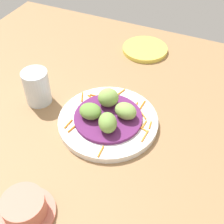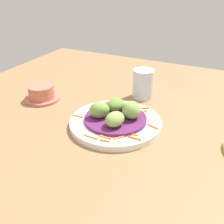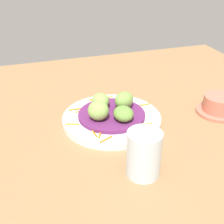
% 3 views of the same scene
% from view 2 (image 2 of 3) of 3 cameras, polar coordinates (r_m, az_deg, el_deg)
% --- Properties ---
extents(table_surface, '(1.10, 1.10, 0.02)m').
position_cam_2_polar(table_surface, '(0.79, -1.07, -1.03)').
color(table_surface, '#936D47').
rests_on(table_surface, ground).
extents(main_plate, '(0.25, 0.25, 0.02)m').
position_cam_2_polar(main_plate, '(0.73, 0.71, -2.29)').
color(main_plate, white).
rests_on(main_plate, table_surface).
extents(cabbage_bed, '(0.17, 0.17, 0.01)m').
position_cam_2_polar(cabbage_bed, '(0.72, 0.71, -1.43)').
color(cabbage_bed, '#60235B').
rests_on(cabbage_bed, main_plate).
extents(carrot_garnish, '(0.21, 0.24, 0.00)m').
position_cam_2_polar(carrot_garnish, '(0.71, 1.56, -2.36)').
color(carrot_garnish, orange).
rests_on(carrot_garnish, main_plate).
extents(guac_scoop_left, '(0.06, 0.05, 0.03)m').
position_cam_2_polar(guac_scoop_left, '(0.75, 0.83, 1.58)').
color(guac_scoop_left, olive).
rests_on(guac_scoop_left, cabbage_bed).
extents(guac_scoop_center, '(0.07, 0.07, 0.04)m').
position_cam_2_polar(guac_scoop_center, '(0.71, -2.68, 0.46)').
color(guac_scoop_center, '#759E47').
rests_on(guac_scoop_center, cabbage_bed).
extents(guac_scoop_right, '(0.06, 0.05, 0.04)m').
position_cam_2_polar(guac_scoop_right, '(0.67, 0.61, -1.53)').
color(guac_scoop_right, '#84A851').
rests_on(guac_scoop_right, cabbage_bed).
extents(guac_scoop_back, '(0.07, 0.07, 0.05)m').
position_cam_2_polar(guac_scoop_back, '(0.71, 4.15, 0.45)').
color(guac_scoop_back, '#84A851').
rests_on(guac_scoop_back, cabbage_bed).
extents(terracotta_bowl, '(0.11, 0.11, 0.05)m').
position_cam_2_polar(terracotta_bowl, '(0.90, -14.70, 3.84)').
color(terracotta_bowl, '#C66B56').
rests_on(terracotta_bowl, table_surface).
extents(water_glass, '(0.07, 0.07, 0.09)m').
position_cam_2_polar(water_glass, '(0.88, 6.59, 5.95)').
color(water_glass, silver).
rests_on(water_glass, table_surface).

